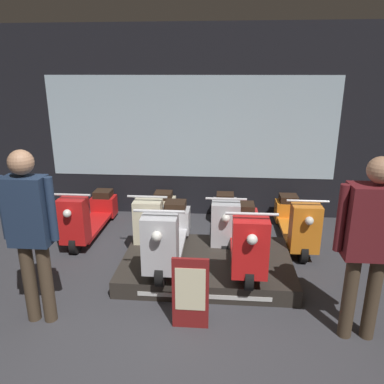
% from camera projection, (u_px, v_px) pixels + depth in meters
% --- Properties ---
extents(ground_plane, '(30.00, 30.00, 0.00)m').
position_uv_depth(ground_plane, '(156.00, 356.00, 3.38)').
color(ground_plane, '#38383D').
extents(shop_wall_back, '(8.89, 0.09, 3.20)m').
position_uv_depth(shop_wall_back, '(190.00, 124.00, 6.33)').
color(shop_wall_back, black).
rests_on(shop_wall_back, ground_plane).
extents(display_platform, '(2.12, 1.40, 0.21)m').
position_uv_depth(display_platform, '(207.00, 265.00, 4.77)').
color(display_platform, '#2D2823').
rests_on(display_platform, ground_plane).
extents(scooter_display_left, '(0.54, 1.73, 0.88)m').
position_uv_depth(scooter_display_left, '(168.00, 234.00, 4.61)').
color(scooter_display_left, black).
rests_on(scooter_display_left, display_platform).
extents(scooter_display_right, '(0.54, 1.73, 0.88)m').
position_uv_depth(scooter_display_right, '(246.00, 237.00, 4.53)').
color(scooter_display_right, black).
rests_on(scooter_display_right, display_platform).
extents(scooter_backrow_0, '(0.54, 1.73, 0.88)m').
position_uv_depth(scooter_backrow_0, '(89.00, 215.00, 5.79)').
color(scooter_backrow_0, black).
rests_on(scooter_backrow_0, ground_plane).
extents(scooter_backrow_1, '(0.54, 1.73, 0.88)m').
position_uv_depth(scooter_backrow_1, '(156.00, 217.00, 5.71)').
color(scooter_backrow_1, black).
rests_on(scooter_backrow_1, ground_plane).
extents(scooter_backrow_2, '(0.54, 1.73, 0.88)m').
position_uv_depth(scooter_backrow_2, '(225.00, 220.00, 5.62)').
color(scooter_backrow_2, black).
rests_on(scooter_backrow_2, ground_plane).
extents(scooter_backrow_3, '(0.54, 1.73, 0.88)m').
position_uv_depth(scooter_backrow_3, '(296.00, 222.00, 5.54)').
color(scooter_backrow_3, black).
rests_on(scooter_backrow_3, ground_plane).
extents(person_left_browsing, '(0.55, 0.23, 1.79)m').
position_uv_depth(person_left_browsing, '(30.00, 226.00, 3.57)').
color(person_left_browsing, '#473828').
rests_on(person_left_browsing, ground_plane).
extents(person_right_browsing, '(0.63, 0.26, 1.78)m').
position_uv_depth(person_right_browsing, '(371.00, 235.00, 3.32)').
color(person_right_browsing, '#473828').
rests_on(person_right_browsing, ground_plane).
extents(price_sign_board, '(0.36, 0.04, 0.77)m').
position_uv_depth(price_sign_board, '(190.00, 293.00, 3.65)').
color(price_sign_board, maroon).
rests_on(price_sign_board, ground_plane).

